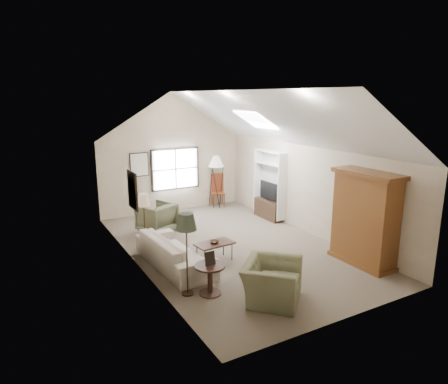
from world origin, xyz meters
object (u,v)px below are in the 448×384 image
armchair_far (157,218)px  side_chair (218,190)px  armchair_near (272,281)px  armoire (365,218)px  side_table (210,279)px  sofa (174,251)px  coffee_table (215,252)px

armchair_far → side_chair: 3.30m
armchair_near → armchair_far: bearing=52.4°
armoire → side_table: (-3.85, 0.40, -0.79)m
armchair_near → side_table: (-0.93, 0.79, -0.08)m
sofa → side_chair: size_ratio=2.13×
sofa → armoire: bearing=-120.4°
coffee_table → side_chair: bearing=60.5°
armchair_near → armchair_far: size_ratio=1.26×
armchair_far → side_chair: (2.89, 1.59, 0.15)m
coffee_table → side_chair: side_chair is taller
coffee_table → side_chair: 4.96m
armchair_far → coffee_table: size_ratio=1.03×
armoire → armchair_near: (-2.91, -0.38, -0.72)m
armchair_near → coffee_table: 2.19m
armoire → coffee_table: size_ratio=2.43×
side_chair → coffee_table: bearing=-98.8°
side_chair → armchair_far: bearing=-130.6°
sofa → side_table: size_ratio=3.99×
side_chair → sofa: bearing=-108.8°
sofa → side_chair: (3.38, 4.10, 0.22)m
armoire → side_chair: size_ratio=1.90×
armoire → armchair_far: bearing=127.5°
sofa → armchair_far: 2.56m
sofa → coffee_table: (0.94, -0.21, -0.13)m
sofa → armchair_far: bearing=-14.4°
armchair_far → side_table: armchair_far is taller
armchair_near → sofa: bearing=69.5°
armchair_far → side_table: (-0.38, -4.11, -0.12)m
armchair_far → side_chair: size_ratio=0.81×
armoire → side_table: bearing=174.1°
coffee_table → armchair_near: bearing=-87.6°
armoire → armchair_far: (-3.46, 4.51, -0.67)m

